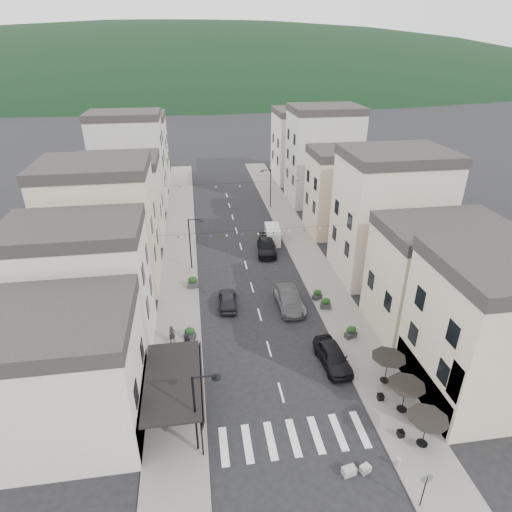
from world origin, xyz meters
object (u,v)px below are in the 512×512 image
(parked_car_a, at_px, (333,356))
(pedestrian_b, at_px, (188,345))
(parked_car_b, at_px, (289,299))
(pedestrian_a, at_px, (172,334))
(delivery_van, at_px, (273,234))
(parked_car_d, at_px, (267,247))
(parked_car_e, at_px, (228,300))
(parked_car_c, at_px, (290,302))

(parked_car_a, xyz_separation_m, pedestrian_b, (-11.20, 2.80, 0.21))
(parked_car_a, xyz_separation_m, parked_car_b, (-1.65, 8.49, 0.04))
(parked_car_b, bearing_deg, pedestrian_a, -159.10)
(parked_car_b, relative_size, delivery_van, 1.17)
(parked_car_d, xyz_separation_m, pedestrian_a, (-10.80, -15.89, 0.13))
(parked_car_b, distance_m, parked_car_d, 11.95)
(parked_car_b, xyz_separation_m, pedestrian_a, (-10.85, -3.94, 0.06))
(parked_car_e, height_order, pedestrian_b, pedestrian_b)
(parked_car_b, bearing_deg, parked_car_d, 91.20)
(parked_car_e, distance_m, delivery_van, 15.69)
(parked_car_c, bearing_deg, parked_car_d, 89.54)
(parked_car_a, relative_size, parked_car_d, 0.89)
(parked_car_b, relative_size, pedestrian_a, 3.28)
(parked_car_e, height_order, delivery_van, delivery_van)
(parked_car_b, xyz_separation_m, parked_car_d, (-0.05, 11.95, -0.08))
(parked_car_e, xyz_separation_m, delivery_van, (6.99, 14.04, 0.29))
(parked_car_d, bearing_deg, parked_car_b, -83.00)
(parked_car_c, bearing_deg, pedestrian_b, -151.29)
(parked_car_d, distance_m, parked_car_e, 12.34)
(parked_car_c, distance_m, pedestrian_b, 11.12)
(parked_car_b, distance_m, pedestrian_b, 11.12)
(pedestrian_a, distance_m, pedestrian_b, 2.18)
(parked_car_b, distance_m, parked_car_e, 5.84)
(parked_car_c, relative_size, pedestrian_a, 3.14)
(delivery_van, height_order, pedestrian_a, delivery_van)
(parked_car_a, height_order, parked_car_b, parked_car_b)
(parked_car_b, height_order, pedestrian_a, parked_car_b)
(pedestrian_a, bearing_deg, delivery_van, 33.47)
(parked_car_a, xyz_separation_m, parked_car_c, (-1.56, 8.33, -0.12))
(parked_car_a, distance_m, parked_car_e, 12.04)
(parked_car_b, relative_size, pedestrian_b, 2.89)
(delivery_van, bearing_deg, parked_car_e, -111.30)
(parked_car_b, relative_size, parked_car_d, 0.97)
(parked_car_a, height_order, parked_car_d, parked_car_a)
(parked_car_a, relative_size, parked_car_b, 0.92)
(delivery_van, xyz_separation_m, pedestrian_b, (-10.80, -20.73, 0.01))
(parked_car_c, relative_size, parked_car_e, 1.18)
(parked_car_a, height_order, parked_car_e, parked_car_a)
(parked_car_c, xyz_separation_m, pedestrian_a, (-10.94, -3.78, 0.22))
(parked_car_d, relative_size, pedestrian_b, 3.00)
(parked_car_c, relative_size, delivery_van, 1.12)
(parked_car_e, xyz_separation_m, pedestrian_a, (-5.10, -4.95, 0.19))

